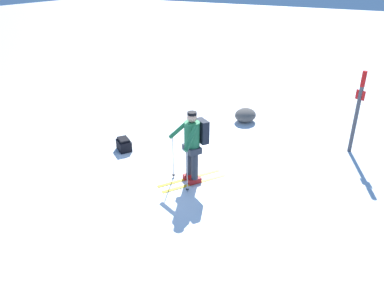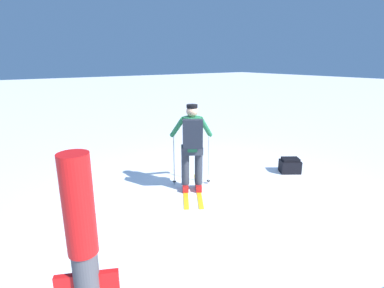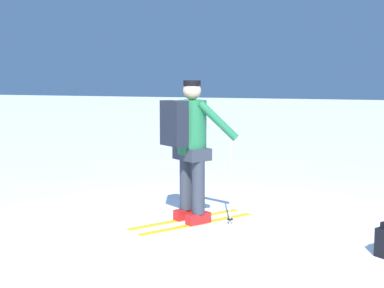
% 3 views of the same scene
% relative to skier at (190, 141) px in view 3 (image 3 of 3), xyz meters
% --- Properties ---
extents(ground_plane, '(80.00, 80.00, 0.00)m').
position_rel_skier_xyz_m(ground_plane, '(-0.37, -0.33, -0.97)').
color(ground_plane, white).
extents(skier, '(1.52, 1.15, 1.67)m').
position_rel_skier_xyz_m(skier, '(0.00, 0.00, 0.00)').
color(skier, gold).
rests_on(skier, ground_plane).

